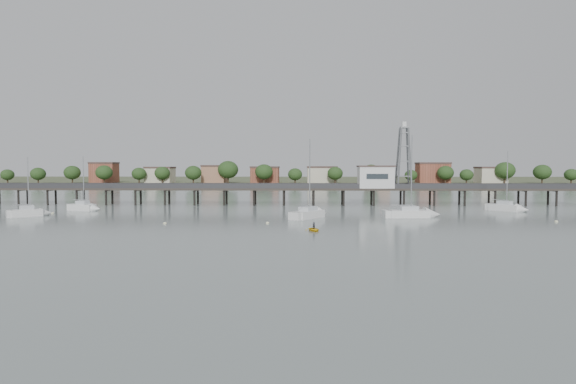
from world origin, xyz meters
name	(u,v)px	position (x,y,z in m)	size (l,w,h in m)	color
ground_plane	(235,247)	(0.00, 0.00, 0.00)	(500.00, 500.00, 0.00)	slate
pier	(269,189)	(0.00, 60.00, 3.79)	(150.00, 5.00, 5.50)	#2D2823
pier_building	(376,177)	(25.00, 60.00, 6.67)	(8.40, 5.40, 5.30)	silver
lattice_tower	(404,158)	(31.50, 60.00, 11.10)	(3.20, 3.20, 15.50)	slate
sailboat_b	(87,207)	(-36.58, 44.10, 0.65)	(7.29, 4.10, 11.70)	white
sailboat_e	(510,208)	(49.95, 45.00, 0.64)	(6.85, 7.38, 12.94)	white
sailboat_a	(33,213)	(-41.45, 32.76, 0.65)	(6.50, 5.71, 11.27)	white
sailboat_d	(417,214)	(28.20, 32.69, 0.63)	(9.69, 3.87, 15.46)	white
sailboat_c	(313,214)	(9.60, 32.00, 0.63)	(7.45, 8.72, 14.70)	white
white_tender	(84,206)	(-40.36, 51.22, 0.42)	(3.70, 1.94, 1.37)	white
yellow_dinghy	(314,231)	(9.22, 13.98, 0.00)	(2.05, 0.60, 2.88)	yellow
dinghy_occupant	(314,231)	(9.22, 13.98, 0.00)	(0.38, 1.04, 0.25)	black
mooring_buoys	(289,218)	(5.45, 29.35, 0.08)	(90.15, 17.30, 0.39)	#F9F7C1
far_shore	(289,180)	(0.36, 239.58, 0.95)	(500.00, 170.00, 10.40)	#475133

